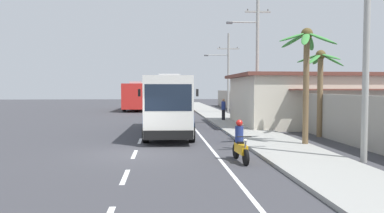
{
  "coord_description": "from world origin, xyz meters",
  "views": [
    {
      "loc": [
        1.19,
        -15.78,
        2.83
      ],
      "look_at": [
        3.07,
        6.84,
        1.7
      ],
      "focal_mm": 33.92,
      "sensor_mm": 36.0,
      "label": 1
    }
  ],
  "objects_px": {
    "motorcycle_beside_bus": "(240,145)",
    "pedestrian_midwalk": "(233,110)",
    "coach_bus_far_lane": "(138,95)",
    "palm_nearest": "(307,61)",
    "roadside_building": "(337,100)",
    "utility_pole_nearest": "(367,32)",
    "coach_bus_foreground": "(170,103)",
    "utility_pole_mid": "(256,53)",
    "pedestrian_near_kerb": "(223,109)",
    "utility_pole_far": "(227,71)",
    "palm_second": "(320,77)"
  },
  "relations": [
    {
      "from": "coach_bus_far_lane",
      "to": "utility_pole_far",
      "type": "xyz_separation_m",
      "value": [
        10.52,
        -7.74,
        2.86
      ]
    },
    {
      "from": "motorcycle_beside_bus",
      "to": "palm_nearest",
      "type": "distance_m",
      "value": 6.23
    },
    {
      "from": "coach_bus_far_lane",
      "to": "utility_pole_far",
      "type": "height_order",
      "value": "utility_pole_far"
    },
    {
      "from": "utility_pole_mid",
      "to": "coach_bus_far_lane",
      "type": "bearing_deg",
      "value": 115.71
    },
    {
      "from": "palm_second",
      "to": "utility_pole_mid",
      "type": "bearing_deg",
      "value": 109.02
    },
    {
      "from": "motorcycle_beside_bus",
      "to": "roadside_building",
      "type": "distance_m",
      "value": 16.99
    },
    {
      "from": "motorcycle_beside_bus",
      "to": "coach_bus_far_lane",
      "type": "bearing_deg",
      "value": 100.29
    },
    {
      "from": "motorcycle_beside_bus",
      "to": "utility_pole_far",
      "type": "bearing_deg",
      "value": 80.75
    },
    {
      "from": "coach_bus_foreground",
      "to": "utility_pole_mid",
      "type": "height_order",
      "value": "utility_pole_mid"
    },
    {
      "from": "coach_bus_foreground",
      "to": "utility_pole_mid",
      "type": "distance_m",
      "value": 8.46
    },
    {
      "from": "pedestrian_near_kerb",
      "to": "utility_pole_nearest",
      "type": "bearing_deg",
      "value": 86.87
    },
    {
      "from": "coach_bus_far_lane",
      "to": "utility_pole_mid",
      "type": "relative_size",
      "value": 1.12
    },
    {
      "from": "pedestrian_midwalk",
      "to": "utility_pole_nearest",
      "type": "relative_size",
      "value": 0.17
    },
    {
      "from": "pedestrian_midwalk",
      "to": "roadside_building",
      "type": "relative_size",
      "value": 0.1
    },
    {
      "from": "pedestrian_midwalk",
      "to": "utility_pole_mid",
      "type": "distance_m",
      "value": 6.32
    },
    {
      "from": "palm_nearest",
      "to": "palm_second",
      "type": "distance_m",
      "value": 4.13
    },
    {
      "from": "motorcycle_beside_bus",
      "to": "pedestrian_midwalk",
      "type": "relative_size",
      "value": 1.2
    },
    {
      "from": "pedestrian_near_kerb",
      "to": "palm_second",
      "type": "xyz_separation_m",
      "value": [
        3.94,
        -10.17,
        2.44
      ]
    },
    {
      "from": "coach_bus_far_lane",
      "to": "palm_second",
      "type": "bearing_deg",
      "value": -65.75
    },
    {
      "from": "utility_pole_nearest",
      "to": "utility_pole_far",
      "type": "relative_size",
      "value": 1.06
    },
    {
      "from": "roadside_building",
      "to": "utility_pole_mid",
      "type": "bearing_deg",
      "value": -177.01
    },
    {
      "from": "palm_nearest",
      "to": "roadside_building",
      "type": "xyz_separation_m",
      "value": [
        6.56,
        10.0,
        -2.2
      ]
    },
    {
      "from": "coach_bus_far_lane",
      "to": "utility_pole_far",
      "type": "relative_size",
      "value": 1.3
    },
    {
      "from": "motorcycle_beside_bus",
      "to": "pedestrian_midwalk",
      "type": "xyz_separation_m",
      "value": [
        3.19,
        17.35,
        0.34
      ]
    },
    {
      "from": "pedestrian_midwalk",
      "to": "coach_bus_foreground",
      "type": "bearing_deg",
      "value": -19.9
    },
    {
      "from": "utility_pole_nearest",
      "to": "utility_pole_far",
      "type": "xyz_separation_m",
      "value": [
        -0.38,
        27.01,
        -0.18
      ]
    },
    {
      "from": "motorcycle_beside_bus",
      "to": "pedestrian_near_kerb",
      "type": "height_order",
      "value": "pedestrian_near_kerb"
    },
    {
      "from": "palm_second",
      "to": "roadside_building",
      "type": "bearing_deg",
      "value": 56.62
    },
    {
      "from": "palm_nearest",
      "to": "palm_second",
      "type": "xyz_separation_m",
      "value": [
        2.23,
        3.42,
        -0.65
      ]
    },
    {
      "from": "utility_pole_mid",
      "to": "pedestrian_midwalk",
      "type": "bearing_deg",
      "value": 100.69
    },
    {
      "from": "utility_pole_far",
      "to": "palm_second",
      "type": "height_order",
      "value": "utility_pole_far"
    },
    {
      "from": "motorcycle_beside_bus",
      "to": "palm_second",
      "type": "xyz_separation_m",
      "value": [
        6.17,
        6.71,
        2.87
      ]
    },
    {
      "from": "pedestrian_near_kerb",
      "to": "roadside_building",
      "type": "height_order",
      "value": "roadside_building"
    },
    {
      "from": "coach_bus_foreground",
      "to": "palm_second",
      "type": "xyz_separation_m",
      "value": [
        8.71,
        -2.2,
        1.58
      ]
    },
    {
      "from": "roadside_building",
      "to": "utility_pole_nearest",
      "type": "bearing_deg",
      "value": -112.79
    },
    {
      "from": "coach_bus_far_lane",
      "to": "utility_pole_nearest",
      "type": "xyz_separation_m",
      "value": [
        10.9,
        -34.76,
        3.04
      ]
    },
    {
      "from": "motorcycle_beside_bus",
      "to": "utility_pole_mid",
      "type": "distance_m",
      "value": 14.38
    },
    {
      "from": "utility_pole_far",
      "to": "roadside_building",
      "type": "bearing_deg",
      "value": -64.78
    },
    {
      "from": "pedestrian_midwalk",
      "to": "utility_pole_far",
      "type": "xyz_separation_m",
      "value": [
        1.11,
        9.1,
        3.79
      ]
    },
    {
      "from": "motorcycle_beside_bus",
      "to": "utility_pole_nearest",
      "type": "bearing_deg",
      "value": -6.83
    },
    {
      "from": "motorcycle_beside_bus",
      "to": "roadside_building",
      "type": "xyz_separation_m",
      "value": [
        10.51,
        13.28,
        1.32
      ]
    },
    {
      "from": "coach_bus_foreground",
      "to": "coach_bus_far_lane",
      "type": "xyz_separation_m",
      "value": [
        -3.67,
        25.29,
        -0.03
      ]
    },
    {
      "from": "pedestrian_midwalk",
      "to": "utility_pole_mid",
      "type": "bearing_deg",
      "value": 24.97
    },
    {
      "from": "coach_bus_far_lane",
      "to": "palm_nearest",
      "type": "height_order",
      "value": "palm_nearest"
    },
    {
      "from": "pedestrian_midwalk",
      "to": "palm_nearest",
      "type": "bearing_deg",
      "value": 17.35
    },
    {
      "from": "palm_nearest",
      "to": "roadside_building",
      "type": "height_order",
      "value": "palm_nearest"
    },
    {
      "from": "palm_second",
      "to": "palm_nearest",
      "type": "bearing_deg",
      "value": -123.09
    },
    {
      "from": "utility_pole_nearest",
      "to": "palm_second",
      "type": "bearing_deg",
      "value": 78.46
    },
    {
      "from": "coach_bus_foreground",
      "to": "pedestrian_near_kerb",
      "type": "bearing_deg",
      "value": 59.1
    },
    {
      "from": "coach_bus_foreground",
      "to": "motorcycle_beside_bus",
      "type": "bearing_deg",
      "value": -74.08
    }
  ]
}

